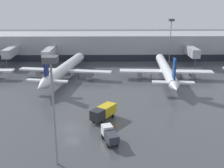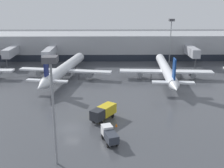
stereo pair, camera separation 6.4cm
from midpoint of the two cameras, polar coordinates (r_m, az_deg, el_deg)
name	(u,v)px [view 2 (the right image)]	position (r m, az deg, el deg)	size (l,w,h in m)	color
ground_plane	(72,128)	(50.71, -8.16, -8.86)	(320.00, 320.00, 0.00)	#424449
terminal_building	(91,45)	(108.63, -4.26, 7.81)	(160.00, 29.39, 9.00)	#9EA0A5
parked_jet_2	(65,69)	(80.83, -9.54, 3.10)	(26.70, 38.25, 8.82)	silver
parked_jet_3	(166,70)	(80.45, 10.95, 2.84)	(26.20, 37.72, 8.65)	silver
service_truck_1	(109,134)	(45.15, -0.48, -10.18)	(2.96, 4.88, 2.32)	#2D333D
service_truck_2	(103,112)	(52.85, -1.72, -5.64)	(5.07, 6.01, 2.59)	gold
traffic_cone_0	(116,125)	(50.68, 0.92, -8.32)	(0.42, 0.42, 0.58)	orange
apron_light_mast_1	(51,79)	(36.20, -12.15, 0.98)	(1.80, 1.80, 15.19)	gray
apron_light_mast_3	(171,28)	(99.25, 11.95, 11.14)	(1.80, 1.80, 15.23)	gray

